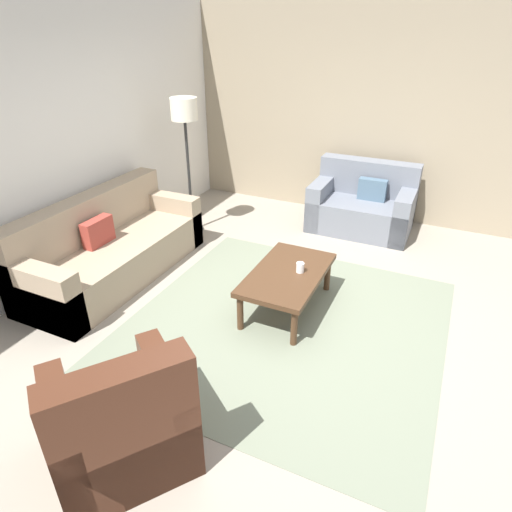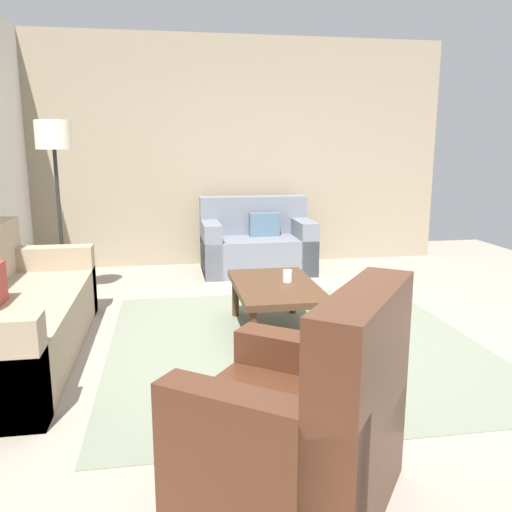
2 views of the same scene
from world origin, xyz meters
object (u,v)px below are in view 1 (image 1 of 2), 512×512
at_px(couch_loveseat, 363,206).
at_px(cup, 300,267).
at_px(armchair_leather, 122,428).
at_px(coffee_table, 287,277).
at_px(lamp_standing, 185,124).
at_px(couch_main, 108,249).

relative_size(couch_loveseat, cup, 13.69).
distance_m(armchair_leather, cup, 2.12).
bearing_deg(armchair_leather, coffee_table, -8.07).
bearing_deg(lamp_standing, couch_loveseat, -62.71).
bearing_deg(armchair_leather, couch_loveseat, -6.73).
xyz_separation_m(couch_main, couch_loveseat, (2.42, -2.23, 0.00)).
xyz_separation_m(couch_main, cup, (0.25, -2.12, 0.16)).
xyz_separation_m(armchair_leather, lamp_standing, (3.20, 1.54, 1.10)).
relative_size(couch_main, armchair_leather, 1.95).
bearing_deg(couch_main, lamp_standing, -8.13).
height_order(couch_loveseat, lamp_standing, lamp_standing).
height_order(armchair_leather, coffee_table, armchair_leather).
bearing_deg(cup, armchair_leather, 169.30).
relative_size(couch_loveseat, armchair_leather, 1.17).
height_order(couch_main, cup, couch_main).
bearing_deg(armchair_leather, couch_main, 43.43).
height_order(couch_main, coffee_table, couch_main).
height_order(armchair_leather, lamp_standing, lamp_standing).
height_order(coffee_table, cup, cup).
bearing_deg(lamp_standing, cup, -120.21).
relative_size(armchair_leather, lamp_standing, 0.65).
height_order(couch_loveseat, cup, couch_loveseat).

